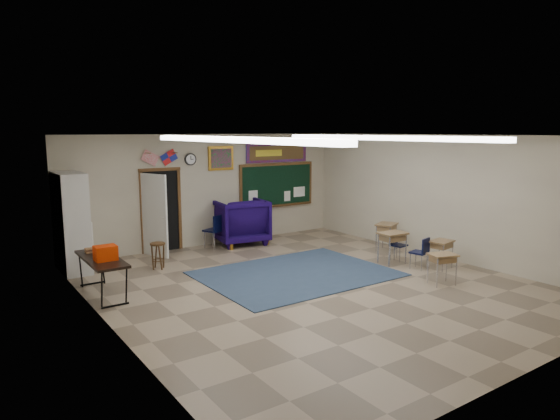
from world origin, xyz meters
TOP-DOWN VIEW (x-y plane):
  - floor at (0.00, 0.00)m, footprint 9.00×9.00m
  - back_wall at (0.00, 4.50)m, footprint 8.00×0.04m
  - front_wall at (0.00, -4.50)m, footprint 8.00×0.04m
  - left_wall at (-4.00, 0.00)m, footprint 0.04×9.00m
  - right_wall at (4.00, 0.00)m, footprint 0.04×9.00m
  - ceiling at (0.00, 0.00)m, footprint 8.00×9.00m
  - area_rug at (0.20, 0.80)m, footprint 4.00×3.00m
  - fluorescent_strips at (0.00, 0.00)m, footprint 3.86×6.00m
  - doorway at (-1.50, 4.35)m, footprint 1.10×0.89m
  - chalkboard at (2.20, 4.46)m, footprint 2.55×0.14m
  - bulletin_board at (2.20, 4.47)m, footprint 2.10×0.05m
  - framed_art_print at (0.35, 4.47)m, footprint 0.75×0.05m
  - wall_clock at (-0.55, 4.47)m, footprint 0.32×0.05m
  - wall_flags at (-1.40, 4.44)m, footprint 1.16×0.06m
  - storage_cabinet at (-3.71, 3.85)m, footprint 0.59×1.25m
  - wingback_armchair at (0.70, 4.10)m, footprint 1.52×1.55m
  - student_chair_reading at (-0.14, 4.06)m, footprint 0.58×0.58m
  - student_chair_desk_a at (2.72, -0.44)m, footprint 0.44×0.44m
  - student_chair_desk_b at (2.93, 0.35)m, footprint 0.40×0.40m
  - student_desk_front_left at (2.57, 0.23)m, footprint 0.65×0.50m
  - student_desk_front_right at (3.41, 1.20)m, footprint 0.73×0.66m
  - student_desk_back_left at (2.19, -1.47)m, footprint 0.63×0.54m
  - student_desk_back_right at (3.16, -0.70)m, footprint 0.61×0.50m
  - folding_table at (-3.65, 1.78)m, footprint 0.60×1.76m
  - wooden_stool at (-2.11, 2.92)m, footprint 0.34×0.34m

SIDE VIEW (x-z plane):
  - floor at x=0.00m, z-range 0.00..0.00m
  - area_rug at x=0.20m, z-range 0.00..0.02m
  - wooden_stool at x=-2.11m, z-range 0.01..0.61m
  - student_chair_desk_b at x=2.93m, z-range 0.00..0.71m
  - student_desk_back_left at x=2.19m, z-range 0.04..0.68m
  - student_desk_back_right at x=3.16m, z-range 0.04..0.69m
  - student_chair_desk_a at x=2.72m, z-range 0.00..0.73m
  - folding_table at x=-3.65m, z-range -0.10..0.90m
  - student_desk_front_right at x=3.41m, z-range 0.04..0.76m
  - student_desk_front_left at x=2.57m, z-range 0.04..0.79m
  - student_chair_reading at x=-0.14m, z-range 0.00..0.90m
  - wingback_armchair at x=0.70m, z-range 0.00..1.25m
  - doorway at x=-1.50m, z-range -0.02..2.14m
  - storage_cabinet at x=-3.71m, z-range 0.00..2.20m
  - chalkboard at x=2.20m, z-range 0.81..2.11m
  - back_wall at x=0.00m, z-range 0.00..3.00m
  - front_wall at x=0.00m, z-range 0.00..3.00m
  - left_wall at x=-4.00m, z-range 0.00..3.00m
  - right_wall at x=4.00m, z-range 0.00..3.00m
  - framed_art_print at x=0.35m, z-range 2.02..2.67m
  - wall_clock at x=-0.55m, z-range 2.19..2.51m
  - bulletin_board at x=2.20m, z-range 2.18..2.73m
  - wall_flags at x=-1.40m, z-range 2.13..2.83m
  - fluorescent_strips at x=0.00m, z-range 2.89..2.99m
  - ceiling at x=0.00m, z-range 2.98..3.02m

